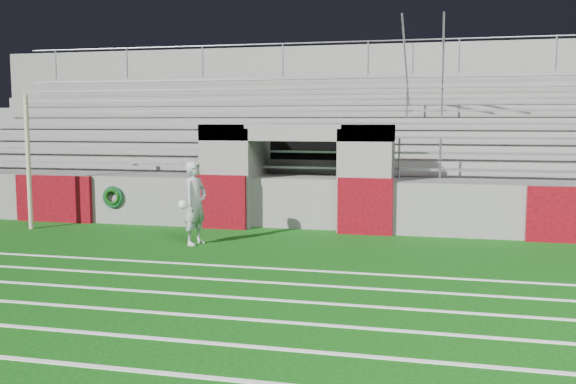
# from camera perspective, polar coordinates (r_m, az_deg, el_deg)

# --- Properties ---
(ground) EXTENTS (90.00, 90.00, 0.00)m
(ground) POSITION_cam_1_polar(r_m,az_deg,el_deg) (12.88, -2.75, -5.71)
(ground) COLOR #0C460B
(ground) RESTS_ON ground
(field_post) EXTENTS (0.11, 0.11, 3.33)m
(field_post) POSITION_cam_1_polar(r_m,az_deg,el_deg) (17.16, -22.08, 2.45)
(field_post) COLOR #BAAC8A
(field_post) RESTS_ON ground
(field_markings) EXTENTS (28.00, 8.09, 0.01)m
(field_markings) POSITION_cam_1_polar(r_m,az_deg,el_deg) (8.36, -12.63, -12.50)
(field_markings) COLOR white
(field_markings) RESTS_ON ground
(stadium_structure) EXTENTS (26.00, 8.48, 5.42)m
(stadium_structure) POSITION_cam_1_polar(r_m,az_deg,el_deg) (20.40, 3.52, 2.96)
(stadium_structure) COLOR #64615F
(stadium_structure) RESTS_ON ground
(goalkeeper_with_ball) EXTENTS (0.62, 0.75, 1.83)m
(goalkeeper_with_ball) POSITION_cam_1_polar(r_m,az_deg,el_deg) (14.06, -8.24, -0.97)
(goalkeeper_with_ball) COLOR #9EA4A7
(goalkeeper_with_ball) RESTS_ON ground
(hose_coil) EXTENTS (0.58, 0.14, 0.58)m
(hose_coil) POSITION_cam_1_polar(r_m,az_deg,el_deg) (17.28, -15.31, -0.43)
(hose_coil) COLOR #0C3C1B
(hose_coil) RESTS_ON ground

